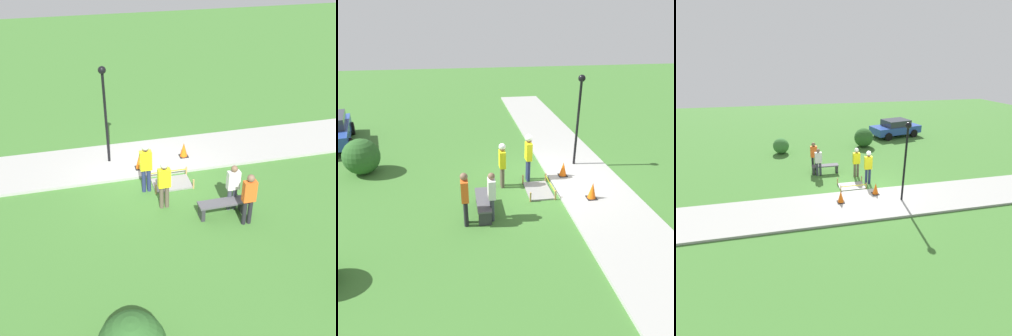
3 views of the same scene
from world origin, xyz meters
The scene contains 12 objects.
ground_plane centered at (0.00, 0.00, 0.00)m, with size 60.00×60.00×0.00m, color #3D702D.
sidewalk centered at (0.00, -1.38, 0.05)m, with size 28.00×2.75×0.10m.
wet_concrete_patch centered at (-0.65, 0.64, 0.04)m, with size 1.40×0.95×0.37m.
traffic_cone_near_patch centered at (-1.57, -1.04, 0.39)m, with size 0.34×0.34×0.60m.
traffic_cone_far_patch centered at (0.28, -0.58, 0.38)m, with size 0.34×0.34×0.58m.
park_bench centered at (-1.76, 2.77, 0.35)m, with size 1.58×0.44×0.51m.
worker_supervisor centered at (0.31, 0.83, 1.15)m, with size 0.40×0.27×1.89m.
worker_assistant centered at (-0.07, 1.90, 1.04)m, with size 0.40×0.25×1.75m.
bystander_in_orange_shirt centered at (-2.34, 3.35, 1.01)m, with size 0.40×0.23×1.78m.
bystander_in_gray_shirt centered at (-2.16, 2.52, 0.92)m, with size 0.40×0.22×1.63m.
lamppost_near centered at (1.32, -1.40, 2.56)m, with size 0.28×0.28×3.74m.
shrub_rounded_near centered at (1.94, 7.36, 0.73)m, with size 1.46×1.46×1.46m.
Camera 2 is at (-10.91, 3.40, 5.96)m, focal length 35.00 mm.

